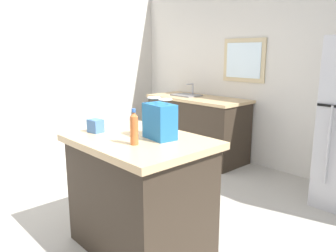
# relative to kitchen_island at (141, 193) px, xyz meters

# --- Properties ---
(ground) EXTENTS (6.46, 6.46, 0.00)m
(ground) POSITION_rel_kitchen_island_xyz_m (-0.17, -0.09, -0.47)
(ground) COLOR #ADA89E
(back_wall) EXTENTS (5.38, 0.13, 2.72)m
(back_wall) POSITION_rel_kitchen_island_xyz_m (-0.18, 2.53, 0.89)
(back_wall) COLOR silver
(back_wall) RESTS_ON ground
(left_wall) EXTENTS (0.10, 5.24, 2.72)m
(left_wall) POSITION_rel_kitchen_island_xyz_m (-2.87, -0.09, 0.89)
(left_wall) COLOR silver
(left_wall) RESTS_ON ground
(kitchen_island) EXTENTS (1.10, 0.83, 0.93)m
(kitchen_island) POSITION_rel_kitchen_island_xyz_m (0.00, 0.00, 0.00)
(kitchen_island) COLOR #33281E
(kitchen_island) RESTS_ON ground
(sink_counter) EXTENTS (1.56, 0.68, 1.10)m
(sink_counter) POSITION_rel_kitchen_island_xyz_m (-1.35, 2.13, 0.00)
(sink_counter) COLOR #33281E
(sink_counter) RESTS_ON ground
(shopping_bag) EXTENTS (0.27, 0.19, 0.31)m
(shopping_bag) POSITION_rel_kitchen_island_xyz_m (0.12, 0.11, 0.60)
(shopping_bag) COLOR #236BAD
(shopping_bag) RESTS_ON kitchen_island
(small_box) EXTENTS (0.13, 0.10, 0.11)m
(small_box) POSITION_rel_kitchen_island_xyz_m (-0.39, -0.15, 0.51)
(small_box) COLOR #4775B7
(small_box) RESTS_ON kitchen_island
(bottle) EXTENTS (0.06, 0.06, 0.26)m
(bottle) POSITION_rel_kitchen_island_xyz_m (0.12, -0.14, 0.58)
(bottle) COLOR #C66633
(bottle) RESTS_ON kitchen_island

